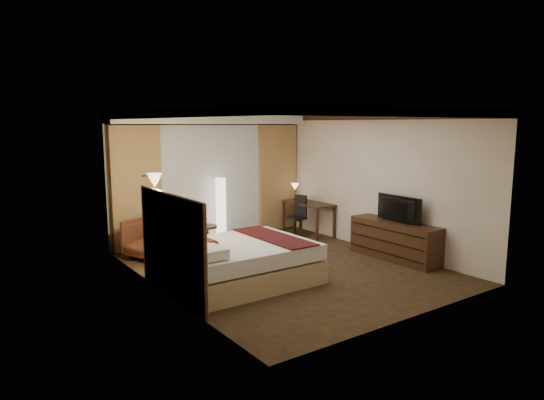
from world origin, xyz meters
TOP-DOWN VIEW (x-y plane):
  - floor at (0.00, 0.00)m, footprint 4.50×5.50m
  - ceiling at (0.00, 0.00)m, footprint 4.50×5.50m
  - back_wall at (0.00, 2.75)m, footprint 4.50×0.02m
  - left_wall at (-2.25, 0.00)m, footprint 0.02×5.50m
  - right_wall at (2.25, 0.00)m, footprint 0.02×5.50m
  - crown_molding at (0.00, 0.00)m, footprint 4.50×5.50m
  - soffit at (0.00, 2.50)m, footprint 4.50×0.50m
  - curtain_sheer at (0.00, 2.67)m, footprint 2.48×0.04m
  - curtain_left_drape at (-1.70, 2.61)m, footprint 1.00×0.14m
  - curtain_right_drape at (1.70, 2.61)m, footprint 1.00×0.14m
  - wall_sconce at (-2.09, 0.65)m, footprint 0.24×0.24m
  - bed at (-1.07, -0.23)m, footprint 2.23×1.74m
  - headboard at (-2.20, -0.23)m, footprint 0.12×2.04m
  - armchair at (-1.69, 1.93)m, footprint 1.02×1.05m
  - side_table at (-0.58, 1.87)m, footprint 0.45×0.45m
  - floor_lamp at (0.04, 2.37)m, footprint 0.29×0.29m
  - desk at (1.95, 1.74)m, footprint 0.55×1.30m
  - desk_lamp at (1.95, 2.24)m, footprint 0.18×0.18m
  - office_chair at (1.53, 1.69)m, footprint 0.51×0.51m
  - dresser at (2.00, -0.74)m, footprint 0.50×1.82m
  - television at (1.97, -0.74)m, footprint 0.64×1.06m

SIDE VIEW (x-z plane):
  - floor at x=0.00m, z-range -0.01..0.01m
  - side_table at x=-0.58m, z-range 0.00..0.50m
  - bed at x=-1.07m, z-range 0.00..0.65m
  - dresser at x=2.00m, z-range 0.00..0.71m
  - desk at x=1.95m, z-range 0.00..0.75m
  - armchair at x=-1.69m, z-range 0.00..0.83m
  - office_chair at x=1.53m, z-range 0.00..0.95m
  - floor_lamp at x=0.04m, z-range 0.00..1.38m
  - headboard at x=-2.20m, z-range 0.00..1.50m
  - desk_lamp at x=1.95m, z-range 0.75..1.09m
  - television at x=1.97m, z-range 0.94..1.07m
  - curtain_sheer at x=0.00m, z-range 0.02..2.48m
  - curtain_left_drape at x=-1.70m, z-range 0.02..2.48m
  - curtain_right_drape at x=1.70m, z-range 0.02..2.48m
  - back_wall at x=0.00m, z-range 0.00..2.70m
  - left_wall at x=-2.25m, z-range 0.00..2.70m
  - right_wall at x=2.25m, z-range 0.00..2.70m
  - wall_sconce at x=-2.09m, z-range 1.50..1.74m
  - soffit at x=0.00m, z-range 2.50..2.70m
  - crown_molding at x=0.00m, z-range 2.58..2.70m
  - ceiling at x=0.00m, z-range 2.70..2.71m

